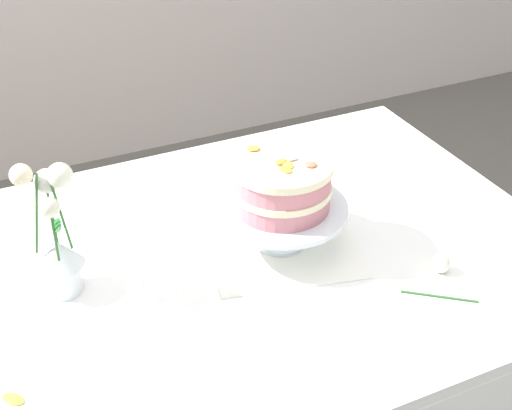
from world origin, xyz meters
TOP-DOWN VIEW (x-y plane):
  - dining_table at (0.00, -0.03)m, footprint 1.40×1.00m
  - linen_napkin at (0.10, -0.00)m, footprint 0.38×0.38m
  - cake_stand at (0.10, -0.00)m, footprint 0.29×0.29m
  - layer_cake at (0.10, -0.00)m, footprint 0.22×0.22m
  - flower_vase at (-0.37, 0.05)m, footprint 0.11×0.11m
  - fallen_rose at (0.36, -0.23)m, footprint 0.14×0.14m
  - loose_petal_1 at (-0.51, -0.21)m, footprint 0.05×0.05m

SIDE VIEW (x-z plane):
  - dining_table at x=0.00m, z-range 0.28..1.02m
  - linen_napkin at x=0.10m, z-range 0.74..0.74m
  - loose_petal_1 at x=-0.51m, z-range 0.74..0.74m
  - fallen_rose at x=0.36m, z-range 0.74..0.78m
  - cake_stand at x=0.10m, z-range 0.77..0.87m
  - flower_vase at x=-0.37m, z-range 0.71..1.01m
  - layer_cake at x=0.10m, z-range 0.84..0.96m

